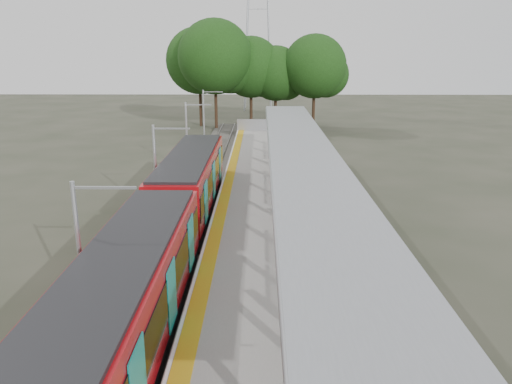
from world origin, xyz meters
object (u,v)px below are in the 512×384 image
(bench_far, at_px, (299,151))
(info_pillar_near, at_px, (329,328))
(bench_near, at_px, (352,336))
(litter_bin, at_px, (288,212))
(train, at_px, (169,221))
(info_pillar_far, at_px, (280,158))
(bench_mid, at_px, (336,251))

(bench_far, height_order, info_pillar_near, info_pillar_near)
(bench_near, height_order, bench_far, bench_far)
(bench_far, xyz_separation_m, litter_bin, (-1.65, -14.74, -0.22))
(info_pillar_near, relative_size, litter_bin, 2.39)
(train, distance_m, info_pillar_far, 15.64)
(train, xyz_separation_m, info_pillar_far, (5.48, 14.65, -0.33))
(bench_near, bearing_deg, info_pillar_near, -169.84)
(train, height_order, bench_near, train)
(bench_mid, bearing_deg, info_pillar_far, 108.36)
(bench_near, height_order, info_pillar_far, info_pillar_far)
(info_pillar_near, height_order, litter_bin, info_pillar_near)
(info_pillar_near, bearing_deg, bench_near, -12.24)
(bench_mid, height_order, info_pillar_far, info_pillar_far)
(train, distance_m, bench_near, 10.72)
(bench_near, relative_size, info_pillar_near, 0.87)
(info_pillar_near, distance_m, litter_bin, 11.72)
(bench_near, distance_m, info_pillar_near, 0.70)
(bench_near, bearing_deg, train, 136.45)
(train, relative_size, bench_mid, 19.76)
(bench_near, distance_m, litter_bin, 11.74)
(info_pillar_near, bearing_deg, bench_far, 73.19)
(litter_bin, bearing_deg, info_pillar_near, -87.22)
(info_pillar_far, bearing_deg, bench_near, -88.92)
(bench_near, relative_size, bench_mid, 1.18)
(train, xyz_separation_m, bench_near, (6.67, -8.38, -0.48))
(info_pillar_far, xyz_separation_m, litter_bin, (-0.03, -11.36, -0.33))
(train, bearing_deg, info_pillar_far, 69.49)
(bench_far, relative_size, litter_bin, 2.23)
(bench_near, xyz_separation_m, bench_far, (0.43, 26.42, 0.04))
(train, height_order, info_pillar_far, train)
(bench_mid, height_order, litter_bin, bench_mid)
(info_pillar_far, bearing_deg, litter_bin, -92.05)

